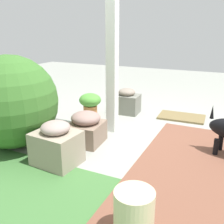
% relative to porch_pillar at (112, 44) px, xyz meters
% --- Properties ---
extents(ground_plane, '(12.00, 12.00, 0.00)m').
position_rel_porch_pillar_xyz_m(ground_plane, '(-0.34, 0.08, -1.17)').
color(ground_plane, '#989B92').
extents(porch_pillar, '(0.13, 0.13, 2.34)m').
position_rel_porch_pillar_xyz_m(porch_pillar, '(0.00, 0.00, 0.00)').
color(porch_pillar, white).
rests_on(porch_pillar, ground).
extents(stone_planter_nearest, '(0.42, 0.34, 0.42)m').
position_rel_porch_pillar_xyz_m(stone_planter_nearest, '(0.12, -0.81, -0.98)').
color(stone_planter_nearest, gray).
rests_on(stone_planter_nearest, ground).
extents(stone_planter_mid, '(0.42, 0.45, 0.40)m').
position_rel_porch_pillar_xyz_m(stone_planter_mid, '(0.11, 0.51, -0.98)').
color(stone_planter_mid, '#89715E').
rests_on(stone_planter_mid, ground).
extents(stone_planter_far, '(0.48, 0.41, 0.47)m').
position_rel_porch_pillar_xyz_m(stone_planter_far, '(0.12, 1.08, -0.96)').
color(stone_planter_far, gray).
rests_on(stone_planter_far, ground).
extents(round_shrub, '(1.09, 1.09, 1.09)m').
position_rel_porch_pillar_xyz_m(round_shrub, '(0.86, 0.93, -0.63)').
color(round_shrub, '#386A29').
rests_on(round_shrub, ground).
extents(terracotta_pot_broad, '(0.35, 0.35, 0.38)m').
position_rel_porch_pillar_xyz_m(terracotta_pot_broad, '(0.58, -0.39, -0.94)').
color(terracotta_pot_broad, '#C67943').
rests_on(terracotta_pot_broad, ground).
extents(ceramic_urn, '(0.27, 0.27, 0.35)m').
position_rel_porch_pillar_xyz_m(ceramic_urn, '(-0.97, 1.69, -0.99)').
color(ceramic_urn, beige).
rests_on(ceramic_urn, ground).
extents(doormat, '(0.72, 0.47, 0.03)m').
position_rel_porch_pillar_xyz_m(doormat, '(-0.77, -0.95, -1.15)').
color(doormat, olive).
rests_on(doormat, ground).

